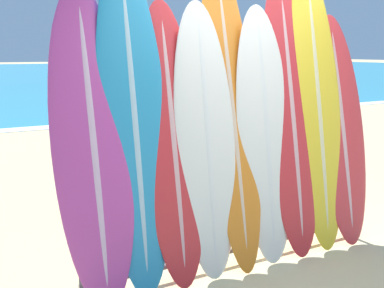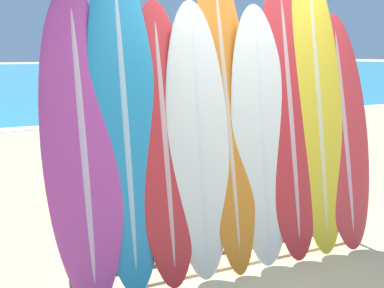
# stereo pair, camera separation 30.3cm
# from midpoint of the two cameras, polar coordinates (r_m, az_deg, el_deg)

# --- Properties ---
(ground_plane) EXTENTS (160.00, 160.00, 0.00)m
(ground_plane) POSITION_cam_midpoint_polar(r_m,az_deg,el_deg) (3.95, 14.42, -16.38)
(ground_plane) COLOR tan
(ocean_water) EXTENTS (120.00, 60.00, 0.01)m
(ocean_water) POSITION_cam_midpoint_polar(r_m,az_deg,el_deg) (40.68, -20.88, 8.36)
(ocean_water) COLOR teal
(ocean_water) RESTS_ON ground_plane
(surfboard_rack) EXTENTS (2.73, 0.04, 0.91)m
(surfboard_rack) POSITION_cam_midpoint_polar(r_m,az_deg,el_deg) (3.91, 7.04, -8.48)
(surfboard_rack) COLOR #47474C
(surfboard_rack) RESTS_ON ground_plane
(surfboard_slot_0) EXTENTS (0.58, 0.56, 2.32)m
(surfboard_slot_0) POSITION_cam_midpoint_polar(r_m,az_deg,el_deg) (3.30, -11.20, -0.31)
(surfboard_slot_0) COLOR #B23D8E
(surfboard_slot_0) RESTS_ON ground_plane
(surfboard_slot_1) EXTENTS (0.54, 0.49, 2.54)m
(surfboard_slot_1) POSITION_cam_midpoint_polar(r_m,az_deg,el_deg) (3.38, -5.97, 2.04)
(surfboard_slot_1) COLOR teal
(surfboard_slot_1) RESTS_ON ground_plane
(surfboard_slot_2) EXTENTS (0.51, 0.51, 2.24)m
(surfboard_slot_2) POSITION_cam_midpoint_polar(r_m,az_deg,el_deg) (3.49, -1.07, -0.12)
(surfboard_slot_2) COLOR red
(surfboard_slot_2) RESTS_ON ground_plane
(surfboard_slot_3) EXTENTS (0.54, 0.45, 2.24)m
(surfboard_slot_3) POSITION_cam_midpoint_polar(r_m,az_deg,el_deg) (3.60, 3.25, 0.22)
(surfboard_slot_3) COLOR silver
(surfboard_slot_3) RESTS_ON ground_plane
(surfboard_slot_4) EXTENTS (0.49, 0.66, 2.64)m
(surfboard_slot_4) POSITION_cam_midpoint_polar(r_m,az_deg,el_deg) (3.77, 6.71, 3.75)
(surfboard_slot_4) COLOR orange
(surfboard_slot_4) RESTS_ON ground_plane
(surfboard_slot_5) EXTENTS (0.57, 0.45, 2.23)m
(surfboard_slot_5) POSITION_cam_midpoint_polar(r_m,az_deg,el_deg) (3.91, 11.01, 0.91)
(surfboard_slot_5) COLOR silver
(surfboard_slot_5) RESTS_ON ground_plane
(surfboard_slot_6) EXTENTS (0.57, 0.57, 2.49)m
(surfboard_slot_6) POSITION_cam_midpoint_polar(r_m,az_deg,el_deg) (4.09, 14.34, 3.05)
(surfboard_slot_6) COLOR red
(surfboard_slot_6) RESTS_ON ground_plane
(surfboard_slot_7) EXTENTS (0.58, 0.58, 2.63)m
(surfboard_slot_7) POSITION_cam_midpoint_polar(r_m,az_deg,el_deg) (4.29, 17.58, 4.20)
(surfboard_slot_7) COLOR yellow
(surfboard_slot_7) RESTS_ON ground_plane
(surfboard_slot_8) EXTENTS (0.58, 0.56, 2.19)m
(surfboard_slot_8) POSITION_cam_midpoint_polar(r_m,az_deg,el_deg) (4.50, 20.52, 1.48)
(surfboard_slot_8) COLOR red
(surfboard_slot_8) RESTS_ON ground_plane
(person_near_water) EXTENTS (0.23, 0.28, 1.70)m
(person_near_water) POSITION_cam_midpoint_polar(r_m,az_deg,el_deg) (7.34, 1.60, 4.59)
(person_near_water) COLOR #A87A5B
(person_near_water) RESTS_ON ground_plane
(person_mid_beach) EXTENTS (0.29, 0.24, 1.75)m
(person_mid_beach) POSITION_cam_midpoint_polar(r_m,az_deg,el_deg) (5.20, -13.10, 1.65)
(person_mid_beach) COLOR #A87A5B
(person_mid_beach) RESTS_ON ground_plane
(person_far_left) EXTENTS (0.28, 0.27, 1.64)m
(person_far_left) POSITION_cam_midpoint_polar(r_m,az_deg,el_deg) (10.94, -1.90, 6.77)
(person_far_left) COLOR #846047
(person_far_left) RESTS_ON ground_plane
(person_far_right) EXTENTS (0.22, 0.28, 1.66)m
(person_far_right) POSITION_cam_midpoint_polar(r_m,az_deg,el_deg) (7.72, -7.51, 4.69)
(person_far_right) COLOR tan
(person_far_right) RESTS_ON ground_plane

